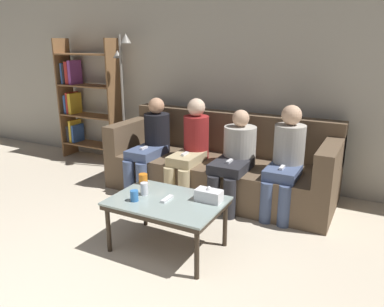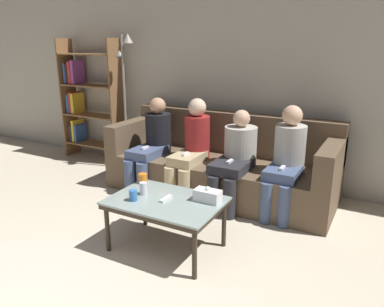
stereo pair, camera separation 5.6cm
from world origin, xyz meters
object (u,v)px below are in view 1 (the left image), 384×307
Objects in this scene: cup_far_center at (143,179)px; seated_person_mid_left at (191,146)px; standing_lamp at (124,89)px; tissue_box at (209,195)px; seated_person_mid_right at (235,155)px; coffee_table at (167,205)px; cup_near_left at (144,189)px; bookshelf at (83,100)px; seated_person_right_end at (286,158)px; seated_person_left_end at (151,142)px; game_remote at (167,199)px; couch at (221,166)px; cup_near_right at (134,196)px.

seated_person_mid_left is at bearing 89.15° from cup_far_center.
standing_lamp is 1.64× the size of seated_person_mid_left.
tissue_box is 0.21× the size of seated_person_mid_right.
standing_lamp reaches higher than tissue_box.
coffee_table is 8.54× the size of cup_near_left.
bookshelf is 1.58× the size of seated_person_right_end.
seated_person_mid_right is (0.55, 0.94, 0.06)m from cup_far_center.
cup_near_left is 1.35m from seated_person_left_end.
game_remote is 0.13× the size of seated_person_mid_left.
couch is at bearing -6.54° from standing_lamp.
bookshelf reaches higher than cup_near_right.
couch is 1.73m from standing_lamp.
standing_lamp is at bearing 132.26° from cup_far_center.
cup_near_left is 0.74× the size of game_remote.
cup_far_center is 1.46m from seated_person_right_end.
seated_person_mid_right is (1.79, -0.42, -0.57)m from standing_lamp.
tissue_box is (0.43, -1.27, 0.19)m from couch.
tissue_box is at bearing -29.24° from bookshelf.
couch is 2.78× the size of coffee_table.
cup_near_right is 1.37m from seated_person_mid_right.
seated_person_mid_left reaches higher than couch.
cup_far_center is 0.62× the size of game_remote.
tissue_box is at bearing -55.47° from seated_person_mid_left.
bookshelf is 2.74m from seated_person_mid_right.
tissue_box reaches higher than cup_near_left.
seated_person_mid_left is at bearing -179.88° from seated_person_mid_right.
tissue_box reaches higher than game_remote.
seated_person_right_end is at bearing 55.24° from cup_near_right.
standing_lamp reaches higher than couch.
game_remote is (-0.32, -0.14, -0.04)m from tissue_box.
cup_near_left is at bearing -37.09° from bookshelf.
standing_lamp is at bearing 149.23° from seated_person_left_end.
bookshelf is 1.63× the size of seated_person_left_end.
coffee_table is 0.84× the size of seated_person_mid_left.
bookshelf is at bearing 160.42° from seated_person_left_end.
cup_near_left is 1.18× the size of cup_near_right.
standing_lamp is 1.68× the size of seated_person_left_end.
seated_person_left_end is 1.62m from seated_person_right_end.
seated_person_mid_left is at bearing 0.46° from seated_person_left_end.
tissue_box is 1.47× the size of game_remote.
game_remote is 0.08× the size of bookshelf.
bookshelf reaches higher than seated_person_mid_left.
cup_near_right is 0.05× the size of standing_lamp.
cup_near_left is (-0.23, 0.01, 0.10)m from coffee_table.
couch is 28.12× the size of cup_near_right.
seated_person_left_end is 1.08m from seated_person_mid_right.
seated_person_right_end is at bearing 1.07° from seated_person_left_end.
game_remote is at bearing -85.40° from couch.
coffee_table is at bearing -51.55° from seated_person_left_end.
cup_near_left is 0.10× the size of seated_person_left_end.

